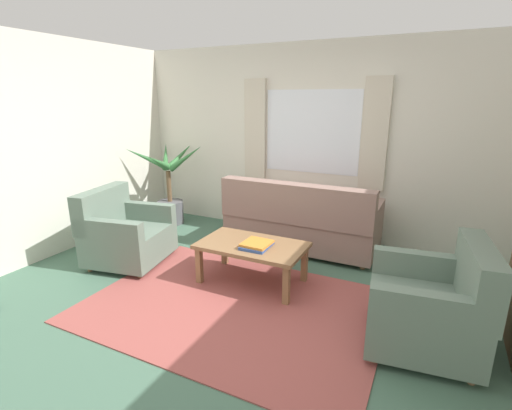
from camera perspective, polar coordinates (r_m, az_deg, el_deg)
ground_plane at (r=3.65m, az=-3.51°, el=-15.20°), size 6.24×6.24×0.00m
wall_back at (r=5.24m, az=8.65°, el=9.39°), size 5.32×0.12×2.60m
wall_left at (r=5.05m, az=-31.32°, el=7.00°), size 0.12×4.40×2.60m
window_with_curtains at (r=5.14m, az=8.43°, el=10.96°), size 1.98×0.07×1.40m
area_rug at (r=3.65m, az=-3.51°, el=-15.12°), size 2.70×1.93×0.01m
couch at (r=4.79m, az=6.80°, el=-2.61°), size 1.90×0.82×0.92m
armchair_left at (r=4.67m, az=-19.47°, el=-4.15°), size 0.96×0.98×0.88m
armchair_right at (r=3.26m, az=25.35°, el=-13.81°), size 0.91×0.93×0.88m
coffee_table at (r=3.90m, az=-0.61°, el=-6.72°), size 1.10×0.64×0.44m
book_stack_on_table at (r=3.79m, az=0.11°, el=-6.06°), size 0.28×0.32×0.06m
potted_plant at (r=5.89m, az=-13.06°, el=1.77°), size 1.06×1.10×1.27m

